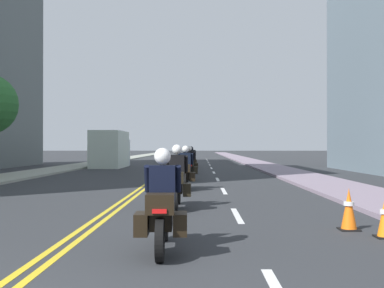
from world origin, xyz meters
name	(u,v)px	position (x,y,z in m)	size (l,w,h in m)	color
ground_plane	(180,161)	(0.00, 48.00, 0.00)	(264.00, 264.00, 0.00)	#2D3033
sidewalk_left	(111,161)	(-7.49, 48.00, 0.06)	(2.69, 144.00, 0.12)	#989C8E
sidewalk_right	(248,161)	(7.49, 48.00, 0.06)	(2.69, 144.00, 0.12)	gray
centreline_yellow_inner	(179,161)	(-0.12, 48.00, 0.00)	(0.12, 132.00, 0.01)	yellow
centreline_yellow_outer	(181,161)	(0.12, 48.00, 0.00)	(0.12, 132.00, 0.01)	yellow
lane_dashes_white	(213,170)	(3.07, 29.00, 0.00)	(0.14, 56.40, 0.01)	silver
motorcycle_0	(162,210)	(1.63, 4.19, 0.65)	(0.77, 2.11, 1.59)	black
motorcycle_1	(177,183)	(1.60, 9.24, 0.67)	(0.76, 2.28, 1.67)	black
motorcycle_2	(185,172)	(1.67, 14.46, 0.66)	(0.77, 2.13, 1.65)	black
motorcycle_3	(189,166)	(1.69, 19.53, 0.67)	(0.78, 2.12, 1.65)	black
motorcycle_4	(191,162)	(1.69, 24.80, 0.66)	(0.78, 2.11, 1.63)	black
motorcycle_5	(192,160)	(1.62, 30.06, 0.66)	(0.77, 2.12, 1.62)	black
motorcycle_6	(191,158)	(1.51, 34.98, 0.66)	(0.78, 2.15, 1.64)	black
traffic_cone_0	(349,209)	(5.08, 6.12, 0.40)	(0.37, 0.37, 0.81)	black
parked_truck	(111,151)	(-4.75, 33.47, 1.27)	(2.20, 6.50, 2.80)	#B1C5C3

